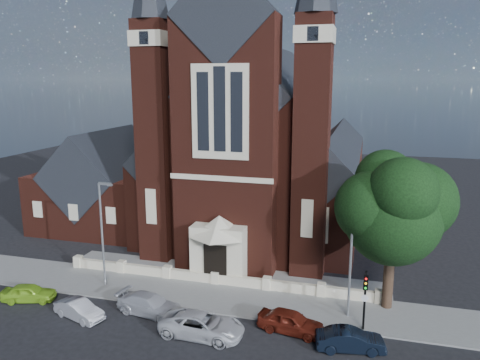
% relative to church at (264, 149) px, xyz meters
% --- Properties ---
extents(ground, '(120.00, 120.00, 0.00)m').
position_rel_church_xyz_m(ground, '(0.00, -7.94, -8.19)').
color(ground, black).
rests_on(ground, ground).
extents(pavement_strip, '(60.00, 5.00, 0.12)m').
position_rel_church_xyz_m(pavement_strip, '(0.00, -18.44, -8.19)').
color(pavement_strip, slate).
rests_on(pavement_strip, ground).
extents(forecourt_paving, '(26.00, 3.00, 0.14)m').
position_rel_church_xyz_m(forecourt_paving, '(0.00, -14.44, -8.19)').
color(forecourt_paving, slate).
rests_on(forecourt_paving, ground).
extents(forecourt_wall, '(24.00, 0.40, 0.90)m').
position_rel_church_xyz_m(forecourt_wall, '(0.00, -16.44, -8.19)').
color(forecourt_wall, beige).
rests_on(forecourt_wall, ground).
extents(church, '(20.01, 34.90, 29.20)m').
position_rel_church_xyz_m(church, '(0.00, 0.00, 0.00)').
color(church, '#461B12').
rests_on(church, ground).
extents(parish_hall, '(12.00, 12.20, 10.24)m').
position_rel_church_xyz_m(parish_hall, '(-16.00, -4.94, -4.17)').
color(parish_hall, '#461B12').
rests_on(parish_hall, ground).
extents(street_tree, '(6.40, 6.60, 10.70)m').
position_rel_church_xyz_m(street_tree, '(12.60, -17.23, -1.23)').
color(street_tree, black).
rests_on(street_tree, ground).
extents(street_lamp_left, '(1.16, 0.22, 8.09)m').
position_rel_church_xyz_m(street_lamp_left, '(-7.91, -18.94, -3.59)').
color(street_lamp_left, gray).
rests_on(street_lamp_left, ground).
extents(street_lamp_right, '(1.16, 0.22, 8.09)m').
position_rel_church_xyz_m(street_lamp_right, '(10.09, -18.94, -3.59)').
color(street_lamp_right, gray).
rests_on(street_lamp_right, ground).
extents(traffic_signal, '(0.28, 0.42, 4.00)m').
position_rel_church_xyz_m(traffic_signal, '(11.00, -20.52, -5.60)').
color(traffic_signal, black).
rests_on(traffic_signal, ground).
extents(car_lime_van, '(3.93, 2.46, 1.25)m').
position_rel_church_xyz_m(car_lime_van, '(-11.86, -22.55, -7.56)').
color(car_lime_van, '#8AC427').
rests_on(car_lime_van, ground).
extents(car_silver_a, '(3.91, 2.33, 1.22)m').
position_rel_church_xyz_m(car_silver_a, '(-6.99, -23.76, -7.58)').
color(car_silver_a, '#96989D').
rests_on(car_silver_a, ground).
extents(car_silver_b, '(4.91, 2.65, 1.35)m').
position_rel_church_xyz_m(car_silver_b, '(-2.78, -21.99, -7.51)').
color(car_silver_b, '#B2B4BA').
rests_on(car_silver_b, ground).
extents(car_white_suv, '(5.32, 2.62, 1.45)m').
position_rel_church_xyz_m(car_white_suv, '(1.52, -23.64, -7.46)').
color(car_white_suv, silver).
rests_on(car_white_suv, ground).
extents(car_dark_red, '(4.34, 2.33, 1.41)m').
position_rel_church_xyz_m(car_dark_red, '(6.65, -21.76, -7.48)').
color(car_dark_red, '#611B10').
rests_on(car_dark_red, ground).
extents(car_navy, '(4.12, 2.07, 1.30)m').
position_rel_church_xyz_m(car_navy, '(10.31, -22.85, -7.54)').
color(car_navy, black).
rests_on(car_navy, ground).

